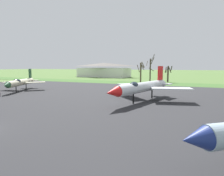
{
  "coord_description": "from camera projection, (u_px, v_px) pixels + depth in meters",
  "views": [
    {
      "loc": [
        17.04,
        -9.59,
        5.65
      ],
      "look_at": [
        3.72,
        21.94,
        1.69
      ],
      "focal_mm": 30.18,
      "sensor_mm": 36.0,
      "label": 1
    }
  ],
  "objects": [
    {
      "name": "asphalt_apron",
      "position": [
        81.0,
        100.0,
        31.87
      ],
      "size": [
        92.8,
        57.77,
        0.05
      ],
      "primitive_type": "cube",
      "color": "#28282B",
      "rests_on": "ground"
    },
    {
      "name": "grass_verge_strip",
      "position": [
        137.0,
        83.0,
        63.79
      ],
      "size": [
        152.8,
        12.0,
        0.06
      ],
      "primitive_type": "cube",
      "color": "#3C612A",
      "rests_on": "ground"
    },
    {
      "name": "jet_fighter_front_left",
      "position": [
        21.0,
        82.0,
        42.95
      ],
      "size": [
        9.61,
        13.32,
        5.0
      ],
      "color": "#B7B293",
      "rests_on": "ground"
    },
    {
      "name": "info_placard_front_left",
      "position": [
        0.0,
        94.0,
        34.97
      ],
      "size": [
        0.47,
        0.27,
        0.96
      ],
      "color": "black",
      "rests_on": "ground"
    },
    {
      "name": "jet_fighter_front_right",
      "position": [
        142.0,
        87.0,
        30.19
      ],
      "size": [
        13.88,
        16.76,
        5.69
      ],
      "color": "silver",
      "rests_on": "ground"
    },
    {
      "name": "bare_tree_far_left",
      "position": [
        141.0,
        71.0,
        66.08
      ],
      "size": [
        2.78,
        2.21,
        7.23
      ],
      "color": "brown",
      "rests_on": "ground"
    },
    {
      "name": "bare_tree_left_of_center",
      "position": [
        150.0,
        69.0,
        67.04
      ],
      "size": [
        2.85,
        2.91,
        9.95
      ],
      "color": "#42382D",
      "rests_on": "ground"
    },
    {
      "name": "bare_tree_center",
      "position": [
        168.0,
        73.0,
        66.11
      ],
      "size": [
        2.49,
        2.6,
        5.89
      ],
      "color": "#42382D",
      "rests_on": "ground"
    },
    {
      "name": "visitor_building",
      "position": [
        104.0,
        70.0,
        100.33
      ],
      "size": [
        28.22,
        14.59,
        7.5
      ],
      "color": "silver",
      "rests_on": "ground"
    }
  ]
}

